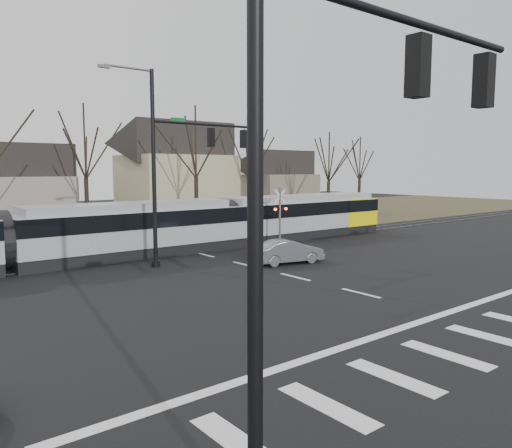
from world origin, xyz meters
TOP-DOWN VIEW (x-y plane):
  - ground at (0.00, 0.00)m, footprint 140.00×140.00m
  - grass_verge at (0.00, 32.00)m, footprint 140.00×28.00m
  - crosswalk at (0.00, -4.00)m, footprint 27.00×2.60m
  - stop_line at (0.00, -1.80)m, footprint 28.00×0.35m
  - lane_dashes at (0.00, 16.00)m, footprint 0.18×30.00m
  - rail_pair at (0.00, 15.80)m, footprint 90.00×1.52m
  - tram at (-3.93, 16.00)m, footprint 42.20×3.13m
  - sedan at (2.12, 8.84)m, footprint 2.98×4.52m
  - signal_pole_near_left at (-10.41, -6.00)m, footprint 9.28×0.44m
  - signal_pole_far at (-2.41, 12.50)m, footprint 9.28×0.44m
  - rail_crossing_signal at (5.00, 12.79)m, footprint 1.08×0.36m
  - tree_row at (2.00, 26.00)m, footprint 59.20×7.20m
  - house_b at (-5.00, 36.00)m, footprint 8.64×7.56m
  - house_c at (9.00, 33.00)m, footprint 10.80×8.64m
  - house_d at (24.00, 35.00)m, footprint 8.64×7.56m

SIDE VIEW (x-z plane):
  - ground at x=0.00m, z-range 0.00..0.00m
  - grass_verge at x=0.00m, z-range 0.00..0.01m
  - crosswalk at x=0.00m, z-range 0.00..0.01m
  - stop_line at x=0.00m, z-range 0.00..0.01m
  - lane_dashes at x=0.00m, z-range 0.00..0.01m
  - rail_pair at x=0.00m, z-range 0.00..0.06m
  - sedan at x=2.12m, z-range 0.00..1.31m
  - tram at x=-3.93m, z-range 0.14..3.34m
  - rail_crossing_signal at x=5.00m, z-range -0.11..3.89m
  - house_b at x=-5.00m, z-range 0.14..7.79m
  - house_d at x=24.00m, z-range 0.14..7.79m
  - tree_row at x=2.00m, z-range 0.00..10.00m
  - house_c at x=9.00m, z-range 0.18..10.28m
  - signal_pole_near_left at x=-10.41m, z-range 0.60..10.80m
  - signal_pole_far at x=-2.41m, z-range 0.60..10.80m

